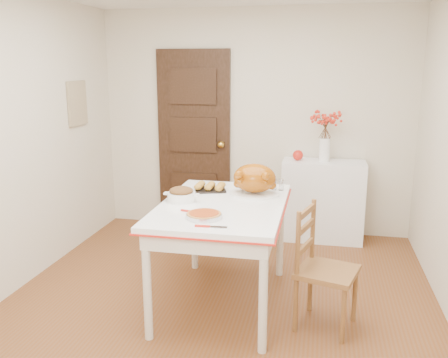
% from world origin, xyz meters
% --- Properties ---
extents(floor, '(3.50, 4.00, 0.00)m').
position_xyz_m(floor, '(0.00, 0.00, 0.00)').
color(floor, brown).
rests_on(floor, ground).
extents(wall_back, '(3.50, 0.00, 2.50)m').
position_xyz_m(wall_back, '(0.00, 2.00, 1.25)').
color(wall_back, beige).
rests_on(wall_back, ground).
extents(wall_front, '(3.50, 0.00, 2.50)m').
position_xyz_m(wall_front, '(0.00, -2.00, 1.25)').
color(wall_front, beige).
rests_on(wall_front, ground).
extents(wall_left, '(0.00, 4.00, 2.50)m').
position_xyz_m(wall_left, '(-1.75, 0.00, 1.25)').
color(wall_left, beige).
rests_on(wall_left, ground).
extents(door_back, '(0.85, 0.06, 2.06)m').
position_xyz_m(door_back, '(-0.70, 1.97, 1.03)').
color(door_back, black).
rests_on(door_back, ground).
extents(photo_board, '(0.03, 0.35, 0.45)m').
position_xyz_m(photo_board, '(-1.73, 1.20, 1.50)').
color(photo_board, tan).
rests_on(photo_board, ground).
extents(sideboard, '(0.88, 0.39, 0.88)m').
position_xyz_m(sideboard, '(0.79, 1.78, 0.44)').
color(sideboard, white).
rests_on(sideboard, floor).
extents(kitchen_table, '(0.96, 1.41, 0.84)m').
position_xyz_m(kitchen_table, '(0.03, 0.12, 0.42)').
color(kitchen_table, white).
rests_on(kitchen_table, floor).
extents(chair_oak, '(0.50, 0.50, 0.91)m').
position_xyz_m(chair_oak, '(0.84, -0.08, 0.45)').
color(chair_oak, brown).
rests_on(chair_oak, floor).
extents(berry_vase, '(0.27, 0.27, 0.51)m').
position_xyz_m(berry_vase, '(0.79, 1.78, 1.13)').
color(berry_vase, white).
rests_on(berry_vase, sideboard).
extents(apple, '(0.11, 0.11, 0.11)m').
position_xyz_m(apple, '(0.51, 1.78, 0.93)').
color(apple, red).
rests_on(apple, sideboard).
extents(turkey_platter, '(0.48, 0.42, 0.26)m').
position_xyz_m(turkey_platter, '(0.24, 0.39, 0.97)').
color(turkey_platter, '#8D4E0C').
rests_on(turkey_platter, kitchen_table).
extents(pumpkin_pie, '(0.25, 0.25, 0.05)m').
position_xyz_m(pumpkin_pie, '(-0.02, -0.27, 0.87)').
color(pumpkin_pie, '#A93E14').
rests_on(pumpkin_pie, kitchen_table).
extents(stuffing_dish, '(0.32, 0.27, 0.11)m').
position_xyz_m(stuffing_dish, '(-0.30, 0.11, 0.90)').
color(stuffing_dish, brown).
rests_on(stuffing_dish, kitchen_table).
extents(rolls_tray, '(0.31, 0.27, 0.07)m').
position_xyz_m(rolls_tray, '(-0.15, 0.46, 0.88)').
color(rolls_tray, '#BE8320').
rests_on(rolls_tray, kitchen_table).
extents(pie_server, '(0.22, 0.07, 0.01)m').
position_xyz_m(pie_server, '(0.07, -0.46, 0.85)').
color(pie_server, silver).
rests_on(pie_server, kitchen_table).
extents(carving_knife, '(0.24, 0.12, 0.01)m').
position_xyz_m(carving_knife, '(-0.11, -0.18, 0.85)').
color(carving_knife, silver).
rests_on(carving_knife, kitchen_table).
extents(drinking_glass, '(0.06, 0.06, 0.10)m').
position_xyz_m(drinking_glass, '(0.08, 0.63, 0.89)').
color(drinking_glass, white).
rests_on(drinking_glass, kitchen_table).
extents(shaker_pair, '(0.10, 0.04, 0.10)m').
position_xyz_m(shaker_pair, '(0.41, 0.60, 0.89)').
color(shaker_pair, white).
rests_on(shaker_pair, kitchen_table).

